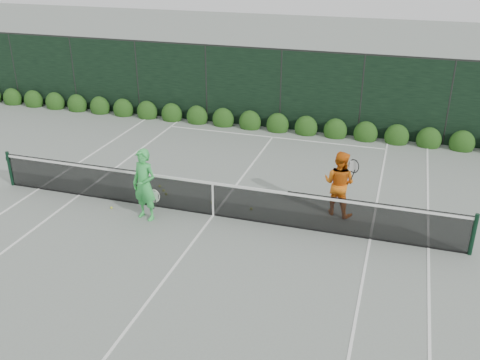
% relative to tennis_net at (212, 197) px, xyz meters
% --- Properties ---
extents(ground, '(80.00, 80.00, 0.00)m').
position_rel_tennis_net_xyz_m(ground, '(0.02, 0.00, -0.53)').
color(ground, gray).
rests_on(ground, ground).
extents(tennis_net, '(12.90, 0.10, 1.07)m').
position_rel_tennis_net_xyz_m(tennis_net, '(0.00, 0.00, 0.00)').
color(tennis_net, black).
rests_on(tennis_net, ground).
extents(player_woman, '(0.79, 0.62, 1.93)m').
position_rel_tennis_net_xyz_m(player_woman, '(-1.61, -0.65, 0.43)').
color(player_woman, green).
rests_on(player_woman, ground).
extents(player_man, '(1.03, 0.90, 1.78)m').
position_rel_tennis_net_xyz_m(player_man, '(3.16, 1.11, 0.36)').
color(player_man, orange).
rests_on(player_man, ground).
extents(court_lines, '(11.03, 23.83, 0.01)m').
position_rel_tennis_net_xyz_m(court_lines, '(0.02, 0.00, -0.53)').
color(court_lines, white).
rests_on(court_lines, ground).
extents(windscreen_fence, '(32.00, 21.07, 3.06)m').
position_rel_tennis_net_xyz_m(windscreen_fence, '(0.02, -2.71, 0.98)').
color(windscreen_fence, black).
rests_on(windscreen_fence, ground).
extents(hedge_row, '(31.66, 0.65, 0.94)m').
position_rel_tennis_net_xyz_m(hedge_row, '(0.02, 7.15, -0.30)').
color(hedge_row, '#173C10').
rests_on(hedge_row, ground).
extents(tennis_balls, '(3.74, 1.73, 0.07)m').
position_rel_tennis_net_xyz_m(tennis_balls, '(-1.46, 0.67, -0.50)').
color(tennis_balls, '#CBD32F').
rests_on(tennis_balls, ground).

